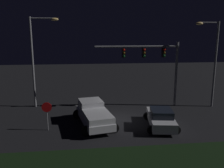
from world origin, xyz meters
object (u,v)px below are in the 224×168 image
pickup_truck (94,113)px  traffic_signal_gantry (153,59)px  car_sedan (161,118)px  street_lamp_left (38,52)px  street_lamp_right (212,55)px  stop_sign (47,111)px

pickup_truck → traffic_signal_gantry: size_ratio=0.68×
car_sedan → street_lamp_left: 13.36m
pickup_truck → car_sedan: size_ratio=1.23×
traffic_signal_gantry → street_lamp_right: size_ratio=0.98×
traffic_signal_gantry → street_lamp_right: 5.75m
street_lamp_right → stop_sign: size_ratio=3.81×
street_lamp_right → street_lamp_left: bearing=173.4°
car_sedan → street_lamp_right: bearing=-45.1°
car_sedan → traffic_signal_gantry: traffic_signal_gantry is taller
car_sedan → street_lamp_left: size_ratio=0.52×
stop_sign → traffic_signal_gantry: bearing=28.1°
pickup_truck → stop_sign: stop_sign is taller
car_sedan → stop_sign: 8.89m
traffic_signal_gantry → street_lamp_left: street_lamp_left is taller
pickup_truck → stop_sign: 3.68m
street_lamp_left → street_lamp_right: bearing=-6.6°
pickup_truck → street_lamp_right: size_ratio=0.67×
traffic_signal_gantry → stop_sign: bearing=-151.9°
pickup_truck → street_lamp_left: bearing=31.4°
car_sedan → street_lamp_right: 9.25m
car_sedan → traffic_signal_gantry: 6.89m
street_lamp_right → stop_sign: 16.41m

